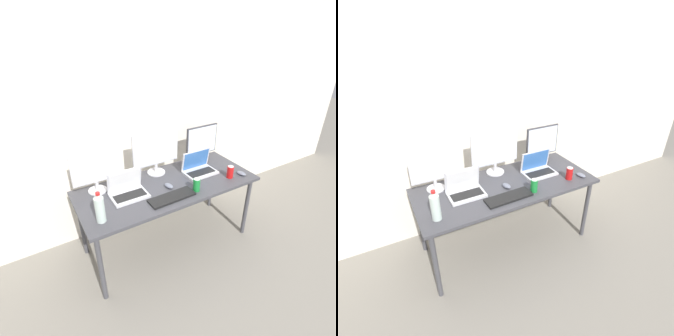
% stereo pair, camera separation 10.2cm
% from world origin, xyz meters
% --- Properties ---
extents(ground_plane, '(16.00, 16.00, 0.00)m').
position_xyz_m(ground_plane, '(0.00, 0.00, 0.00)').
color(ground_plane, gray).
extents(wall_back, '(7.00, 0.08, 2.60)m').
position_xyz_m(wall_back, '(0.00, 0.59, 1.30)').
color(wall_back, silver).
rests_on(wall_back, ground).
extents(work_desk, '(1.74, 0.73, 0.74)m').
position_xyz_m(work_desk, '(0.00, 0.00, 0.68)').
color(work_desk, '#424247').
rests_on(work_desk, ground).
extents(monitor_left, '(0.42, 0.17, 0.40)m').
position_xyz_m(monitor_left, '(-0.62, 0.23, 0.96)').
color(monitor_left, silver).
rests_on(monitor_left, work_desk).
extents(monitor_center, '(0.50, 0.19, 0.45)m').
position_xyz_m(monitor_center, '(0.01, 0.26, 0.99)').
color(monitor_center, silver).
rests_on(monitor_center, work_desk).
extents(monitor_right, '(0.39, 0.19, 0.41)m').
position_xyz_m(monitor_right, '(0.59, 0.26, 0.95)').
color(monitor_right, '#38383D').
rests_on(monitor_right, work_desk).
extents(laptop_silver, '(0.33, 0.23, 0.24)m').
position_xyz_m(laptop_silver, '(-0.40, 0.03, 0.80)').
color(laptop_silver, silver).
rests_on(laptop_silver, work_desk).
extents(laptop_secondary, '(0.33, 0.22, 0.23)m').
position_xyz_m(laptop_secondary, '(0.40, 0.05, 0.79)').
color(laptop_secondary, silver).
rests_on(laptop_secondary, work_desk).
extents(keyboard_main, '(0.44, 0.16, 0.02)m').
position_xyz_m(keyboard_main, '(-0.09, -0.22, 0.75)').
color(keyboard_main, black).
rests_on(keyboard_main, work_desk).
extents(mouse_by_keyboard, '(0.08, 0.11, 0.04)m').
position_xyz_m(mouse_by_keyboard, '(-0.02, -0.05, 0.76)').
color(mouse_by_keyboard, slate).
rests_on(mouse_by_keyboard, work_desk).
extents(mouse_by_laptop, '(0.08, 0.11, 0.03)m').
position_xyz_m(mouse_by_laptop, '(0.74, -0.22, 0.76)').
color(mouse_by_laptop, slate).
rests_on(mouse_by_laptop, work_desk).
extents(water_bottle, '(0.08, 0.08, 0.27)m').
position_xyz_m(water_bottle, '(-0.72, -0.20, 0.86)').
color(water_bottle, silver).
rests_on(water_bottle, work_desk).
extents(soda_can_near_keyboard, '(0.07, 0.07, 0.13)m').
position_xyz_m(soda_can_near_keyboard, '(0.60, -0.20, 0.80)').
color(soda_can_near_keyboard, red).
rests_on(soda_can_near_keyboard, work_desk).
extents(soda_can_by_laptop, '(0.07, 0.07, 0.13)m').
position_xyz_m(soda_can_by_laptop, '(0.17, -0.23, 0.80)').
color(soda_can_by_laptop, '#197F33').
rests_on(soda_can_by_laptop, work_desk).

